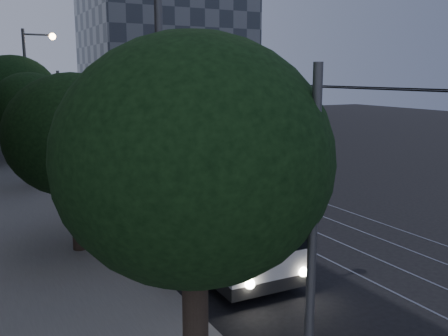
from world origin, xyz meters
name	(u,v)px	position (x,y,z in m)	size (l,w,h in m)	color
ground	(257,229)	(0.00, 0.00, 0.00)	(120.00, 120.00, 0.00)	black
sidewalk	(2,163)	(-7.50, 20.00, 0.07)	(5.00, 90.00, 0.15)	gray
tram_rails	(146,153)	(2.50, 20.00, 0.01)	(4.52, 90.00, 0.02)	gray
overhead_wires	(38,110)	(-4.97, 20.00, 3.47)	(2.23, 90.00, 6.00)	black
building_distant_right	(165,31)	(18.00, 55.00, 12.00)	(22.00, 18.00, 24.00)	#373E46
trolleybus	(184,194)	(-2.90, 0.31, 1.64)	(2.64, 11.96, 5.63)	silver
pickup_silver	(126,177)	(-2.70, 8.00, 0.83)	(2.77, 6.00, 1.67)	#999BA0
car_white_a	(61,153)	(-3.97, 18.32, 0.71)	(1.69, 4.19, 1.43)	silver
car_white_b	(53,151)	(-4.30, 19.50, 0.72)	(2.01, 4.94, 1.43)	silver
car_white_c	(53,134)	(-2.70, 29.00, 0.73)	(1.55, 4.44, 1.46)	#B5B6B9
car_white_d	(48,132)	(-2.83, 30.94, 0.75)	(1.76, 4.38, 1.49)	silver
tree_0	(194,160)	(-6.50, -8.47, 4.49)	(4.45, 4.45, 6.51)	#30231A
tree_1	(74,135)	(-6.56, 0.53, 3.93)	(4.35, 4.35, 5.90)	#30231A
tree_2	(30,108)	(-6.50, 11.31, 4.15)	(3.92, 3.92, 5.94)	#30231A
tree_3	(13,95)	(-6.50, 19.54, 4.48)	(5.71, 5.71, 7.06)	#30231A
tree_4	(6,96)	(-6.51, 25.14, 4.26)	(5.37, 5.37, 6.68)	#30231A
streetlamp_near	(175,66)	(-4.79, -3.62, 6.04)	(2.42, 0.44, 10.02)	#555557
streetlamp_far	(33,82)	(-5.18, 20.11, 5.34)	(2.16, 0.44, 8.74)	#555557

